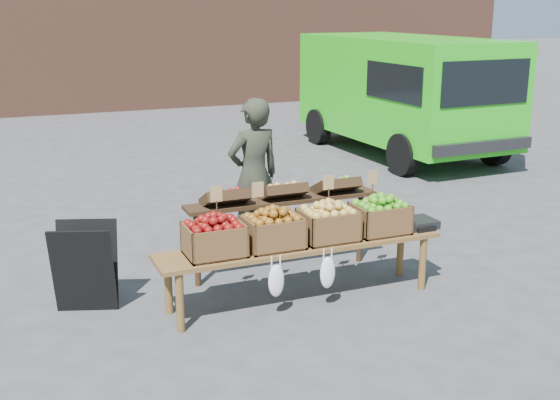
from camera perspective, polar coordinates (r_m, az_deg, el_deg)
name	(u,v)px	position (r m, az deg, el deg)	size (l,w,h in m)	color
ground	(338,309)	(6.49, 4.77, -8.80)	(80.00, 80.00, 0.00)	#464648
delivery_van	(402,97)	(13.07, 9.88, 8.29)	(2.16, 4.71, 2.11)	#23C017
vendor	(254,176)	(7.70, -2.15, 1.98)	(0.63, 0.41, 1.72)	#2B2E22
chalkboard_sign	(85,267)	(6.53, -15.56, -5.28)	(0.54, 0.30, 0.82)	black
back_table	(282,225)	(7.11, 0.19, -2.02)	(2.10, 0.44, 1.04)	#301F11
display_bench	(301,272)	(6.53, 1.69, -5.88)	(2.70, 0.56, 0.57)	brown
crate_golden_apples	(214,240)	(6.11, -5.36, -3.24)	(0.50, 0.40, 0.28)	maroon
crate_russet_pears	(273,232)	(6.28, -0.57, -2.63)	(0.50, 0.40, 0.28)	#86510B
crate_red_apples	(328,225)	(6.50, 3.94, -2.04)	(0.50, 0.40, 0.28)	gold
crate_green_apples	(380,218)	(6.75, 8.13, -1.48)	(0.50, 0.40, 0.28)	#317E0D
weighing_scale	(417,223)	(7.00, 11.10, -1.85)	(0.34, 0.30, 0.08)	black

